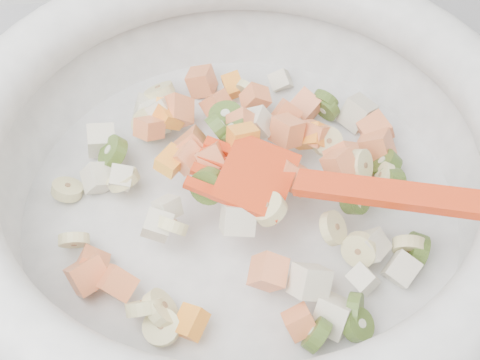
{
  "coord_description": "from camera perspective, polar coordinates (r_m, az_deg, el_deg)",
  "views": [
    {
      "loc": [
        -0.0,
        1.11,
        1.34
      ],
      "look_at": [
        0.03,
        1.42,
        0.95
      ],
      "focal_mm": 50.0,
      "sensor_mm": 36.0,
      "label": 1
    }
  ],
  "objects": [
    {
      "name": "mixing_bowl",
      "position": [
        0.49,
        0.04,
        1.19
      ],
      "size": [
        0.43,
        0.43,
        0.12
      ],
      "color": "silver",
      "rests_on": "counter"
    }
  ]
}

